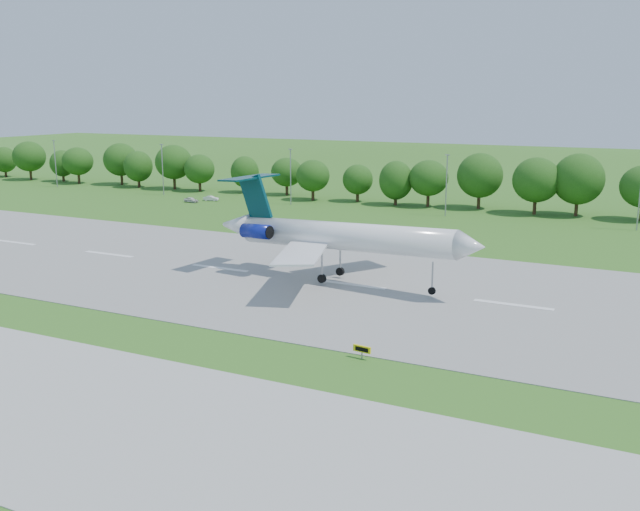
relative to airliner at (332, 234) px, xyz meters
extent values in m
plane|color=#326119|center=(-17.03, -25.22, -6.25)|extent=(600.00, 600.00, 0.00)
cube|color=gray|center=(-17.03, -0.22, -6.21)|extent=(400.00, 45.00, 0.08)
cylinder|color=#382314|center=(-117.03, 66.78, -4.45)|extent=(0.70, 0.70, 3.60)
sphere|color=#174010|center=(-117.03, 66.78, -0.05)|extent=(8.40, 8.40, 8.40)
cylinder|color=#382314|center=(-77.03, 66.78, -4.45)|extent=(0.70, 0.70, 3.60)
sphere|color=#174010|center=(-77.03, 66.78, -0.05)|extent=(8.40, 8.40, 8.40)
cylinder|color=#382314|center=(-37.03, 66.78, -4.45)|extent=(0.70, 0.70, 3.60)
sphere|color=#174010|center=(-37.03, 66.78, -0.05)|extent=(8.40, 8.40, 8.40)
cylinder|color=#382314|center=(2.97, 66.78, -4.45)|extent=(0.70, 0.70, 3.60)
sphere|color=#174010|center=(2.97, 66.78, -0.05)|extent=(8.40, 8.40, 8.40)
cylinder|color=gray|center=(-107.03, 56.78, -0.25)|extent=(0.24, 0.24, 12.00)
cube|color=gray|center=(-107.03, 56.78, 5.85)|extent=(0.90, 0.25, 0.18)
cylinder|color=gray|center=(-72.03, 56.78, -0.25)|extent=(0.24, 0.24, 12.00)
cube|color=gray|center=(-72.03, 56.78, 5.85)|extent=(0.90, 0.25, 0.18)
cylinder|color=gray|center=(-37.03, 56.78, -0.25)|extent=(0.24, 0.24, 12.00)
cube|color=gray|center=(-37.03, 56.78, 5.85)|extent=(0.90, 0.25, 0.18)
cylinder|color=gray|center=(-2.03, 56.78, -0.25)|extent=(0.24, 0.24, 12.00)
cube|color=gray|center=(-2.03, 56.78, 5.85)|extent=(0.90, 0.25, 0.18)
cylinder|color=gray|center=(32.97, 56.78, -0.25)|extent=(0.24, 0.24, 12.00)
cylinder|color=white|center=(1.88, -0.22, -0.07)|extent=(30.25, 7.00, 4.67)
cone|color=white|center=(18.33, -2.17, 0.58)|extent=(3.72, 3.86, 3.62)
cone|color=white|center=(-15.37, 1.82, -0.36)|extent=(5.30, 4.05, 3.68)
cube|color=white|center=(-0.73, -6.95, -1.14)|extent=(8.81, 13.88, 0.45)
cube|color=white|center=(0.91, 6.93, -1.14)|extent=(11.07, 13.66, 0.45)
cube|color=#053337|center=(-12.00, 1.42, 3.52)|extent=(5.28, 1.11, 6.79)
cube|color=#053337|center=(-12.99, 1.54, 6.37)|extent=(4.29, 9.79, 0.35)
cylinder|color=navy|center=(-10.32, -1.39, -0.24)|extent=(4.46, 2.38, 2.06)
cylinder|color=navy|center=(-9.71, 3.76, -0.24)|extent=(4.46, 2.38, 2.06)
cylinder|color=gray|center=(13.77, -1.63, -3.57)|extent=(0.20, 0.20, 3.49)
cylinder|color=black|center=(13.77, -1.63, -5.31)|extent=(0.93, 0.40, 0.90)
cylinder|color=gray|center=(-0.36, -2.17, -3.57)|extent=(0.24, 0.24, 3.49)
cylinder|color=black|center=(-0.36, -2.17, -5.31)|extent=(1.14, 0.57, 1.10)
cylinder|color=gray|center=(0.15, 2.19, -3.57)|extent=(0.24, 0.24, 3.49)
cylinder|color=black|center=(0.15, 2.19, -5.31)|extent=(1.14, 0.57, 1.10)
cube|color=gray|center=(14.15, -23.42, -5.87)|extent=(0.12, 0.12, 0.77)
cube|color=yellow|center=(14.15, -23.42, -5.32)|extent=(1.78, 0.40, 0.61)
cube|color=black|center=(14.14, -23.55, -5.32)|extent=(1.32, 0.18, 0.39)
imported|color=silver|center=(-56.07, 53.63, -5.69)|extent=(3.59, 1.97, 1.12)
imported|color=beige|center=(-58.58, 49.54, -5.66)|extent=(3.61, 1.72, 1.19)
camera|label=1|loc=(37.82, -79.70, 16.96)|focal=40.00mm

